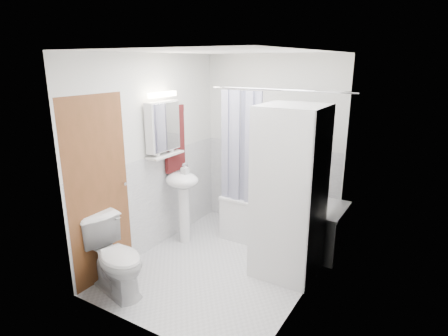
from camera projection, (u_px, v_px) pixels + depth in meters
The scene contains 20 objects.
floor at pixel (223, 265), 4.41m from camera, with size 2.60×2.60×0.00m, color silver.
room_walls at pixel (223, 141), 3.99m from camera, with size 2.60×2.60×2.60m.
wainscot at pixel (236, 209), 4.48m from camera, with size 1.98×2.58×2.58m.
door at pixel (124, 184), 4.14m from camera, with size 0.05×2.00×2.00m.
bathtub at pixel (283, 218), 4.89m from camera, with size 1.55×0.73×0.59m.
tub_spout at pixel (309, 172), 4.91m from camera, with size 0.04×0.04×0.12m, color silver.
curtain_rod at pixel (279, 90), 4.18m from camera, with size 0.02×0.02×1.73m, color silver.
shower_curtain at pixel (240, 150), 4.63m from camera, with size 0.55×0.02×1.45m.
sink at pixel (183, 191), 4.79m from camera, with size 0.44×0.37×1.04m.
medicine_cabinet at pixel (163, 125), 4.50m from camera, with size 0.13×0.50×0.71m.
shelf at pixel (165, 155), 4.60m from camera, with size 0.18×0.54×0.03m, color silver.
shower_caddy at pixel (314, 155), 4.81m from camera, with size 0.22×0.06×0.02m, color silver.
towel at pixel (175, 138), 4.79m from camera, with size 0.07×0.36×0.86m.
washer_dryer at pixel (289, 193), 4.03m from camera, with size 0.68×0.67×1.89m.
toilet at pixel (115, 257), 3.81m from camera, with size 0.44×0.78×0.77m, color white.
soap_pump at pixel (185, 173), 4.70m from camera, with size 0.08×0.17×0.08m, color gray.
shelf_bottle at pixel (157, 153), 4.46m from camera, with size 0.07×0.18×0.07m, color gray.
shelf_cup at pixel (171, 148), 4.68m from camera, with size 0.10×0.09×0.10m, color gray.
shampoo_a at pixel (294, 146), 4.92m from camera, with size 0.13×0.17×0.13m, color gray.
shampoo_b at pixel (303, 149), 4.86m from camera, with size 0.08×0.21×0.08m, color #273C9D.
Camera 1 is at (2.02, -3.36, 2.31)m, focal length 30.00 mm.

